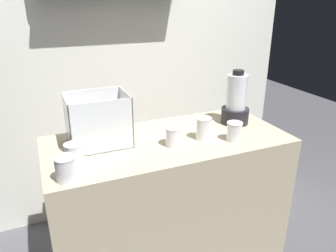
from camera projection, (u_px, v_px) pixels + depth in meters
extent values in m
cube|color=tan|center=(168.00, 204.00, 2.04)|extent=(1.40, 0.64, 0.90)
cube|color=silver|center=(128.00, 57.00, 2.40)|extent=(2.60, 0.04, 2.50)
cube|color=white|center=(100.00, 143.00, 1.81)|extent=(0.33, 0.25, 0.01)
cube|color=white|center=(103.00, 128.00, 1.65)|extent=(0.33, 0.01, 0.29)
cube|color=white|center=(94.00, 113.00, 1.86)|extent=(0.33, 0.01, 0.29)
cube|color=white|center=(68.00, 124.00, 1.70)|extent=(0.01, 0.25, 0.29)
cube|color=white|center=(126.00, 116.00, 1.82)|extent=(0.01, 0.25, 0.29)
cone|color=orange|center=(100.00, 137.00, 1.84)|extent=(0.10, 0.14, 0.03)
cone|color=orange|center=(111.00, 138.00, 1.83)|extent=(0.05, 0.17, 0.03)
cone|color=orange|center=(98.00, 139.00, 1.81)|extent=(0.20, 0.03, 0.03)
cone|color=orange|center=(98.00, 141.00, 1.78)|extent=(0.05, 0.14, 0.03)
cone|color=orange|center=(102.00, 136.00, 1.79)|extent=(0.18, 0.11, 0.02)
cone|color=orange|center=(89.00, 135.00, 1.80)|extent=(0.14, 0.05, 0.03)
cone|color=orange|center=(88.00, 137.00, 1.77)|extent=(0.17, 0.04, 0.03)
cone|color=orange|center=(90.00, 136.00, 1.80)|extent=(0.07, 0.16, 0.03)
cone|color=orange|center=(106.00, 130.00, 1.80)|extent=(0.14, 0.10, 0.03)
cylinder|color=black|center=(235.00, 116.00, 2.09)|extent=(0.18, 0.18, 0.10)
cylinder|color=silver|center=(237.00, 92.00, 2.03)|extent=(0.13, 0.13, 0.22)
cylinder|color=orange|center=(236.00, 105.00, 2.07)|extent=(0.11, 0.11, 0.04)
cylinder|color=black|center=(238.00, 72.00, 1.99)|extent=(0.07, 0.07, 0.03)
cylinder|color=white|center=(66.00, 169.00, 1.43)|extent=(0.09, 0.09, 0.11)
cylinder|color=maroon|center=(66.00, 171.00, 1.43)|extent=(0.08, 0.08, 0.09)
cylinder|color=white|center=(64.00, 158.00, 1.41)|extent=(0.09, 0.09, 0.01)
cylinder|color=white|center=(74.00, 156.00, 1.54)|extent=(0.08, 0.08, 0.12)
cylinder|color=orange|center=(75.00, 160.00, 1.55)|extent=(0.08, 0.08, 0.08)
cylinder|color=white|center=(73.00, 145.00, 1.52)|extent=(0.09, 0.09, 0.01)
cylinder|color=white|center=(173.00, 137.00, 1.77)|extent=(0.09, 0.09, 0.10)
cylinder|color=orange|center=(173.00, 141.00, 1.78)|extent=(0.08, 0.08, 0.06)
cylinder|color=white|center=(174.00, 128.00, 1.75)|extent=(0.09, 0.09, 0.01)
cylinder|color=white|center=(204.00, 129.00, 1.85)|extent=(0.08, 0.08, 0.12)
cylinder|color=orange|center=(203.00, 133.00, 1.86)|extent=(0.08, 0.08, 0.08)
cylinder|color=white|center=(204.00, 118.00, 1.82)|extent=(0.09, 0.09, 0.01)
cylinder|color=white|center=(234.00, 132.00, 1.84)|extent=(0.09, 0.09, 0.10)
cylinder|color=red|center=(234.00, 135.00, 1.84)|extent=(0.08, 0.08, 0.07)
cylinder|color=white|center=(235.00, 123.00, 1.82)|extent=(0.09, 0.09, 0.01)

